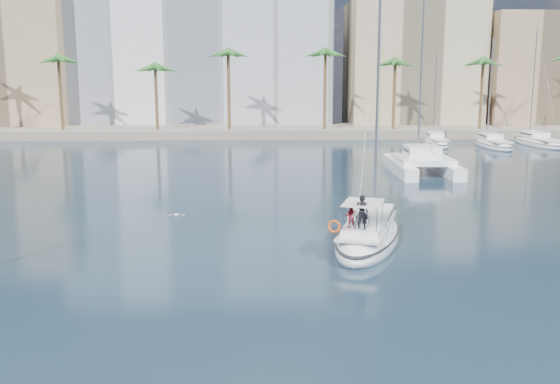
{
  "coord_description": "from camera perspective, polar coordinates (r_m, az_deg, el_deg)",
  "views": [
    {
      "loc": [
        -2.1,
        -30.38,
        9.01
      ],
      "look_at": [
        -1.08,
        1.5,
        2.89
      ],
      "focal_mm": 40.0,
      "sensor_mm": 36.0,
      "label": 1
    }
  ],
  "objects": [
    {
      "name": "main_sloop",
      "position": [
        33.7,
        8.07,
        -3.9
      ],
      "size": [
        6.04,
        10.31,
        14.6
      ],
      "rotation": [
        0.0,
        0.0,
        -0.32
      ],
      "color": "white",
      "rests_on": "ground"
    },
    {
      "name": "palm_centre",
      "position": [
        87.41,
        -0.46,
        11.69
      ],
      "size": [
        3.6,
        3.6,
        12.3
      ],
      "color": "brown",
      "rests_on": "ground"
    },
    {
      "name": "ground",
      "position": [
        31.76,
        2.05,
        -5.63
      ],
      "size": [
        160.0,
        160.0,
        0.0
      ],
      "primitive_type": "plane",
      "color": "black",
      "rests_on": "ground"
    },
    {
      "name": "moored_yacht_a",
      "position": [
        80.98,
        14.06,
        4.15
      ],
      "size": [
        3.37,
        9.52,
        11.9
      ],
      "primitive_type": null,
      "rotation": [
        0.0,
        0.0,
        -0.07
      ],
      "color": "white",
      "rests_on": "ground"
    },
    {
      "name": "building_tan_left",
      "position": [
        107.11,
        -24.17,
        11.0
      ],
      "size": [
        22.0,
        14.0,
        22.0
      ],
      "primitive_type": "cube",
      "color": "tan",
      "rests_on": "ground"
    },
    {
      "name": "palm_left",
      "position": [
        93.03,
        -22.31,
        10.85
      ],
      "size": [
        3.6,
        3.6,
        12.3
      ],
      "color": "brown",
      "rests_on": "ground"
    },
    {
      "name": "catamaran",
      "position": [
        58.2,
        12.84,
        2.78
      ],
      "size": [
        5.43,
        10.6,
        15.52
      ],
      "rotation": [
        0.0,
        0.0,
        -0.02
      ],
      "color": "white",
      "rests_on": "ground"
    },
    {
      "name": "building_tan_right",
      "position": [
        107.81,
        22.68,
        10.03
      ],
      "size": [
        18.0,
        12.0,
        18.0
      ],
      "primitive_type": "cube",
      "color": "tan",
      "rests_on": "ground"
    },
    {
      "name": "seagull",
      "position": [
        38.03,
        -9.45,
        -2.08
      ],
      "size": [
        1.09,
        0.47,
        0.2
      ],
      "color": "silver",
      "rests_on": "ground"
    },
    {
      "name": "moored_yacht_c",
      "position": [
        85.45,
        22.49,
        3.98
      ],
      "size": [
        3.98,
        12.33,
        15.54
      ],
      "primitive_type": null,
      "rotation": [
        0.0,
        0.0,
        0.03
      ],
      "color": "white",
      "rests_on": "ground"
    },
    {
      "name": "quay",
      "position": [
        91.79,
        -0.52,
        5.6
      ],
      "size": [
        120.0,
        14.0,
        1.2
      ],
      "primitive_type": "cube",
      "color": "gray",
      "rests_on": "ground"
    },
    {
      "name": "palm_right",
      "position": [
        94.55,
        21.01,
        10.93
      ],
      "size": [
        3.6,
        3.6,
        12.3
      ],
      "color": "brown",
      "rests_on": "ground"
    },
    {
      "name": "building_modern",
      "position": [
        103.97,
        -7.5,
        13.52
      ],
      "size": [
        42.0,
        16.0,
        28.0
      ],
      "primitive_type": "cube",
      "color": "white",
      "rests_on": "ground"
    },
    {
      "name": "moored_yacht_b",
      "position": [
        81.13,
        18.87,
        3.9
      ],
      "size": [
        3.32,
        10.83,
        13.72
      ],
      "primitive_type": null,
      "rotation": [
        0.0,
        0.0,
        -0.02
      ],
      "color": "white",
      "rests_on": "ground"
    },
    {
      "name": "building_beige",
      "position": [
        103.24,
        11.9,
        11.18
      ],
      "size": [
        20.0,
        14.0,
        20.0
      ],
      "primitive_type": "cube",
      "color": "tan",
      "rests_on": "ground"
    }
  ]
}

